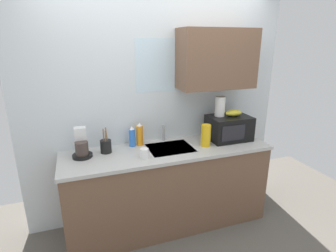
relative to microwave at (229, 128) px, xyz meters
name	(u,v)px	position (x,y,z in m)	size (l,w,h in m)	color
kitchen_wall_assembly	(168,100)	(-0.64, 0.26, 0.32)	(2.94, 0.42, 2.50)	silver
counter_unit	(168,186)	(-0.75, -0.05, -0.58)	(2.17, 0.63, 0.90)	brown
sink_faucet	(164,133)	(-0.71, 0.19, -0.04)	(0.03, 0.03, 0.19)	#B2B5BA
microwave	(229,128)	(0.00, 0.00, 0.00)	(0.46, 0.35, 0.27)	black
banana_bunch	(234,113)	(0.05, 0.00, 0.17)	(0.20, 0.11, 0.07)	gold
paper_towel_roll	(220,106)	(-0.10, 0.05, 0.24)	(0.11, 0.11, 0.22)	white
coffee_maker	(82,146)	(-1.59, 0.06, -0.03)	(0.19, 0.21, 0.28)	black
dish_soap_bottle_orange	(140,135)	(-0.99, 0.16, -0.02)	(0.07, 0.07, 0.25)	orange
dish_soap_bottle_blue	(132,137)	(-1.08, 0.15, -0.03)	(0.07, 0.07, 0.22)	blue
cereal_canister	(206,135)	(-0.34, -0.10, -0.02)	(0.10, 0.10, 0.23)	gold
mug_white	(145,153)	(-1.03, -0.19, -0.09)	(0.08, 0.08, 0.10)	white
utensil_crock	(106,146)	(-1.36, 0.07, -0.07)	(0.11, 0.11, 0.26)	black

